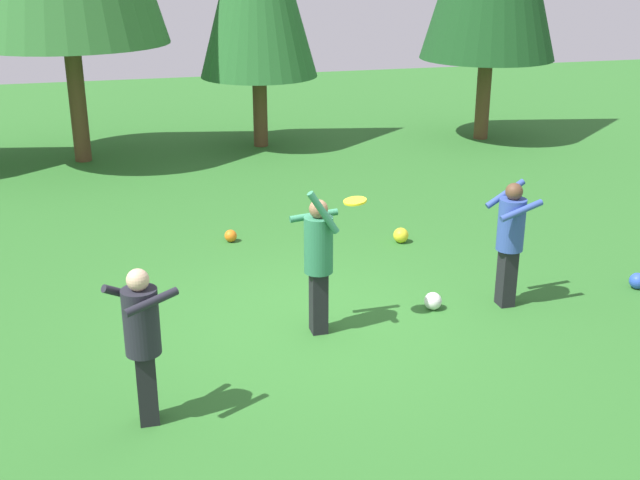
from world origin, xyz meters
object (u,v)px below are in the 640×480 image
at_px(ball_blue, 637,281).
at_px(ball_yellow, 401,235).
at_px(person_thrower, 319,255).
at_px(frisbee, 355,201).
at_px(ball_orange, 231,236).
at_px(person_bystander, 142,334).
at_px(ball_white, 433,301).
at_px(person_catcher, 510,234).

height_order(ball_blue, ball_yellow, ball_yellow).
relative_size(person_thrower, frisbee, 5.97).
relative_size(ball_yellow, ball_orange, 1.23).
bearing_deg(person_thrower, ball_yellow, 51.43).
distance_m(person_thrower, ball_blue, 4.59).
bearing_deg(person_bystander, ball_white, -5.32).
xyz_separation_m(frisbee, ball_yellow, (1.58, 2.63, -1.49)).
relative_size(person_catcher, frisbee, 5.32).
bearing_deg(ball_white, ball_blue, -1.73).
distance_m(person_catcher, ball_orange, 4.54).
bearing_deg(frisbee, ball_orange, 106.51).
height_order(ball_white, ball_orange, ball_white).
distance_m(ball_blue, ball_yellow, 3.52).
xyz_separation_m(ball_blue, ball_yellow, (-2.49, 2.49, 0.01)).
height_order(person_catcher, frisbee, same).
height_order(person_thrower, person_bystander, person_thrower).
bearing_deg(ball_white, person_thrower, -171.55).
distance_m(frisbee, ball_yellow, 3.41).
distance_m(person_thrower, ball_yellow, 3.43).
bearing_deg(ball_orange, person_thrower, -80.63).
relative_size(person_thrower, ball_white, 8.11).
bearing_deg(ball_white, person_catcher, -6.43).
height_order(ball_blue, ball_white, ball_white).
distance_m(ball_white, ball_orange, 3.77).
bearing_deg(person_bystander, person_catcher, -11.17).
bearing_deg(ball_white, ball_yellow, 79.49).
xyz_separation_m(person_catcher, ball_blue, (1.98, 0.02, -0.86)).
distance_m(person_bystander, ball_white, 4.12).
xyz_separation_m(person_thrower, ball_blue, (4.50, 0.14, -0.88)).
relative_size(person_catcher, ball_orange, 8.43).
relative_size(person_catcher, person_bystander, 1.02).
bearing_deg(ball_orange, person_catcher, -46.33).
distance_m(person_catcher, ball_yellow, 2.70).
bearing_deg(person_catcher, ball_white, -9.64).
relative_size(person_bystander, ball_white, 7.11).
relative_size(ball_white, ball_orange, 1.17).
distance_m(person_catcher, ball_white, 1.29).
bearing_deg(person_catcher, person_bystander, 15.72).
xyz_separation_m(person_catcher, ball_yellow, (-0.51, 2.51, -0.85)).
bearing_deg(person_catcher, ball_yellow, -81.80).
relative_size(person_catcher, ball_yellow, 6.83).
height_order(frisbee, ball_white, frisbee).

